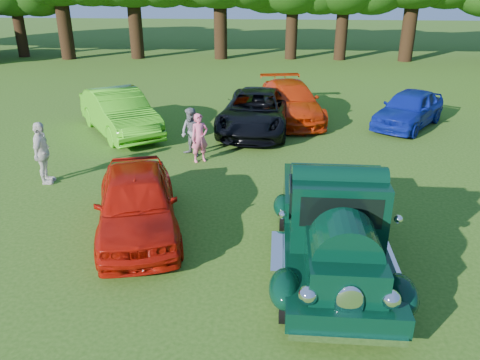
# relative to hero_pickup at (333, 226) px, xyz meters

# --- Properties ---
(ground) EXTENTS (120.00, 120.00, 0.00)m
(ground) POSITION_rel_hero_pickup_xyz_m (-0.94, 0.52, -0.84)
(ground) COLOR #2A5012
(ground) RESTS_ON ground
(hero_pickup) EXTENTS (2.30, 4.95, 1.93)m
(hero_pickup) POSITION_rel_hero_pickup_xyz_m (0.00, 0.00, 0.00)
(hero_pickup) COLOR black
(hero_pickup) RESTS_ON ground
(red_convertible) EXTENTS (2.78, 4.43, 1.40)m
(red_convertible) POSITION_rel_hero_pickup_xyz_m (-4.03, 0.99, -0.14)
(red_convertible) COLOR #A21106
(red_convertible) RESTS_ON ground
(back_car_lime) EXTENTS (4.04, 4.71, 1.53)m
(back_car_lime) POSITION_rel_hero_pickup_xyz_m (-6.63, 7.85, -0.07)
(back_car_lime) COLOR #3EAF17
(back_car_lime) RESTS_ON ground
(back_car_black) EXTENTS (2.78, 5.28, 1.42)m
(back_car_black) POSITION_rel_hero_pickup_xyz_m (-1.85, 8.65, -0.13)
(back_car_black) COLOR black
(back_car_black) RESTS_ON ground
(back_car_orange) EXTENTS (2.87, 5.14, 1.41)m
(back_car_orange) POSITION_rel_hero_pickup_xyz_m (-0.61, 10.19, -0.13)
(back_car_orange) COLOR red
(back_car_orange) RESTS_ON ground
(back_car_blue) EXTENTS (3.54, 4.19, 1.35)m
(back_car_blue) POSITION_rel_hero_pickup_xyz_m (3.74, 9.55, -0.16)
(back_car_blue) COLOR navy
(back_car_blue) RESTS_ON ground
(spectator_pink) EXTENTS (0.64, 0.58, 1.47)m
(spectator_pink) POSITION_rel_hero_pickup_xyz_m (-3.37, 5.30, -0.10)
(spectator_pink) COLOR #E85F82
(spectator_pink) RESTS_ON ground
(spectator_grey) EXTENTS (0.93, 0.90, 1.51)m
(spectator_grey) POSITION_rel_hero_pickup_xyz_m (-3.69, 5.75, -0.08)
(spectator_grey) COLOR slate
(spectator_grey) RESTS_ON ground
(spectator_white) EXTENTS (0.57, 1.04, 1.69)m
(spectator_white) POSITION_rel_hero_pickup_xyz_m (-7.24, 3.36, 0.01)
(spectator_white) COLOR silver
(spectator_white) RESTS_ON ground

